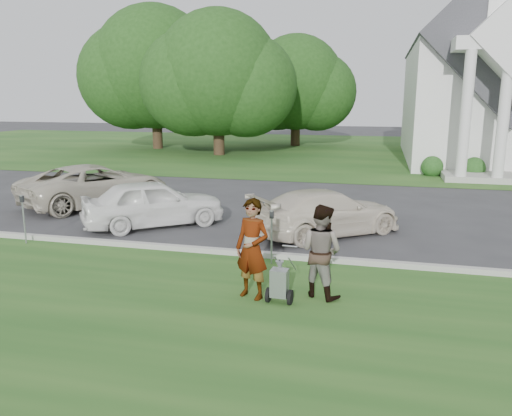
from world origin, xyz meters
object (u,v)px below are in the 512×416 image
at_px(person_left, 252,250).
at_px(parking_meter_far, 23,213).
at_px(striping_cart, 280,284).
at_px(car_c, 327,212).
at_px(car_b, 154,203).
at_px(person_right, 321,252).
at_px(tree_left, 218,79).
at_px(tree_far, 155,73).
at_px(car_a, 96,185).
at_px(parking_meter_near, 272,231).
at_px(church, 488,63).
at_px(tree_back, 296,87).

relative_size(person_left, parking_meter_far, 1.48).
bearing_deg(striping_cart, car_c, 89.28).
xyz_separation_m(striping_cart, car_b, (-4.96, 4.92, 0.33)).
distance_m(person_right, parking_meter_far, 8.43).
height_order(tree_left, car_c, tree_left).
distance_m(tree_far, car_a, 21.45).
bearing_deg(parking_meter_near, tree_left, 111.19).
xyz_separation_m(person_left, car_a, (-7.85, 7.20, -0.25)).
bearing_deg(person_right, tree_far, -34.04).
distance_m(car_a, car_b, 4.23).
height_order(church, tree_back, church).
bearing_deg(tree_far, parking_meter_near, -59.80).
distance_m(tree_back, car_c, 27.72).
xyz_separation_m(church, tree_far, (-23.01, 1.87, -0.25)).
distance_m(striping_cart, car_b, 7.00).
bearing_deg(person_left, car_a, 156.72).
distance_m(tree_back, parking_meter_near, 30.47).
height_order(church, person_left, church).
relative_size(tree_back, parking_meter_near, 7.25).
xyz_separation_m(person_left, car_b, (-4.38, 4.79, -0.27)).
relative_size(car_a, car_c, 1.19).
distance_m(tree_far, person_left, 31.00).
xyz_separation_m(church, striping_cart, (-7.88, -25.24, -5.54)).
height_order(tree_left, person_left, tree_left).
bearing_deg(tree_back, parking_meter_far, -94.60).
height_order(parking_meter_near, car_b, car_b).
bearing_deg(parking_meter_far, parking_meter_near, -0.49).
xyz_separation_m(tree_far, parking_meter_far, (7.60, -24.83, -4.84)).
bearing_deg(car_b, church, -70.85).
xyz_separation_m(tree_left, parking_meter_far, (1.60, -21.83, -4.26)).
height_order(tree_far, person_left, tree_far).
bearing_deg(church, striping_cart, -107.35).
bearing_deg(tree_far, tree_left, -26.56).
relative_size(tree_far, striping_cart, 11.44).
distance_m(tree_far, parking_meter_far, 26.41).
xyz_separation_m(parking_meter_near, car_b, (-4.32, 2.70, -0.10)).
bearing_deg(tree_left, parking_meter_near, -68.81).
distance_m(church, parking_meter_far, 28.11).
bearing_deg(tree_far, car_c, -54.72).
bearing_deg(tree_back, striping_cart, -80.93).
bearing_deg(tree_left, church, 3.79).
relative_size(person_right, car_b, 0.44).
bearing_deg(person_right, car_b, -12.54).
relative_size(church, tree_far, 2.07).
height_order(tree_left, parking_meter_near, tree_left).
height_order(striping_cart, parking_meter_near, parking_meter_near).
bearing_deg(car_c, person_left, 129.13).
bearing_deg(car_b, striping_cart, -173.32).
xyz_separation_m(person_left, car_c, (0.93, 5.10, -0.34)).
relative_size(person_left, person_right, 1.07).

